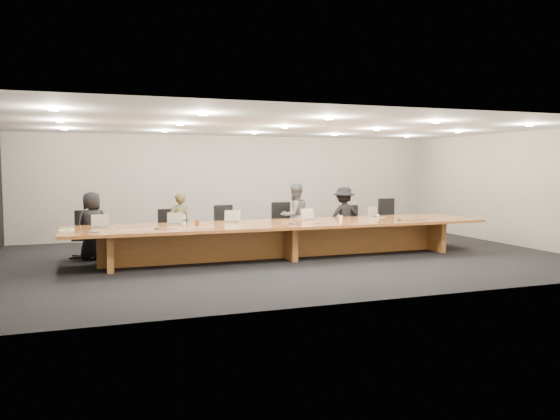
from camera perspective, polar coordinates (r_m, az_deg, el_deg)
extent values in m
plane|color=black|center=(11.74, 0.50, -4.98)|extent=(12.00, 12.00, 0.00)
cube|color=beige|center=(15.41, -4.65, 2.51)|extent=(12.00, 0.02, 2.80)
cube|color=brown|center=(11.65, 0.50, -1.48)|extent=(9.00, 1.80, 0.06)
cube|color=brown|center=(11.69, 0.50, -3.31)|extent=(7.65, 0.15, 0.69)
cube|color=brown|center=(10.99, -17.45, -4.02)|extent=(0.12, 1.26, 0.69)
cube|color=brown|center=(11.69, 0.50, -3.31)|extent=(0.12, 1.26, 0.69)
cube|color=brown|center=(13.36, 15.16, -2.49)|extent=(0.12, 1.26, 0.69)
imported|color=black|center=(12.08, -19.04, -1.55)|extent=(0.81, 0.66, 1.43)
imported|color=#3E3E22|center=(12.29, -10.47, -1.39)|extent=(0.59, 0.49, 1.38)
imported|color=#515253|center=(12.97, 1.55, -0.63)|extent=(0.87, 0.75, 1.55)
imported|color=black|center=(13.47, 6.68, -0.67)|extent=(0.95, 0.56, 1.45)
cylinder|color=silver|center=(11.28, -10.00, -1.06)|extent=(0.08, 0.08, 0.21)
cylinder|color=brown|center=(11.29, -8.67, -1.30)|extent=(0.10, 0.10, 0.11)
cone|color=white|center=(12.30, 6.38, -0.81)|extent=(0.10, 0.10, 0.10)
cone|color=white|center=(13.01, 10.19, -0.62)|extent=(0.08, 0.08, 0.08)
cube|color=white|center=(11.01, -21.42, -1.95)|extent=(0.28, 0.24, 0.02)
cube|color=#4FC635|center=(11.01, -21.44, -1.85)|extent=(0.16, 0.12, 0.02)
cube|color=silver|center=(10.44, -18.79, -2.18)|extent=(0.23, 0.20, 0.03)
cone|color=black|center=(10.68, -12.74, -1.90)|extent=(0.13, 0.13, 0.03)
cone|color=black|center=(11.30, 1.12, -1.43)|extent=(0.18, 0.18, 0.03)
cone|color=black|center=(12.38, 12.33, -1.02)|extent=(0.15, 0.15, 0.03)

